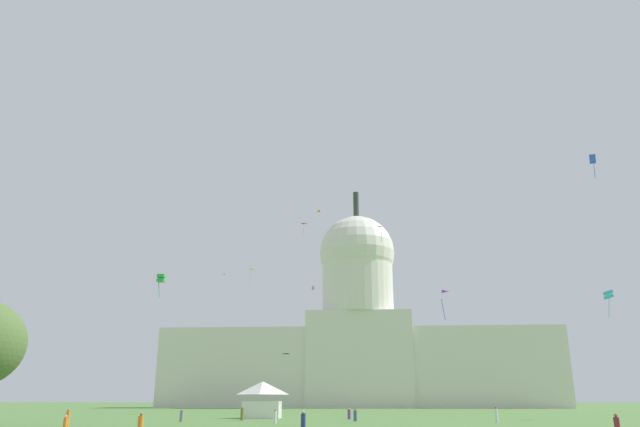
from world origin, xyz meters
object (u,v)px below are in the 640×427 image
Objects in this scene: kite_violet_low at (442,297)px; person_denim_back_left at (355,416)px; person_olive_front_left at (242,414)px; kite_cyan_low at (608,295)px; capitol_building at (359,339)px; kite_magenta_high at (303,226)px; kite_orange_high at (317,213)px; kite_green_low at (161,279)px; kite_pink_mid at (313,288)px; person_purple_edge_east at (349,414)px; person_white_back_right at (496,415)px; kite_blue_high at (593,161)px; kite_lime_mid at (251,272)px; kite_black_low at (287,355)px; person_white_lawn_far_left at (275,417)px; person_orange_front_center at (68,419)px; person_navy_near_tent at (303,420)px; person_grey_near_tree_west at (182,416)px; kite_turquoise_mid at (223,275)px; person_orange_mid_right at (65,425)px; person_orange_lawn_far_right at (140,425)px; kite_red_high at (381,229)px; event_tent at (262,400)px.

person_denim_back_left is at bearing -68.84° from kite_violet_low.
kite_cyan_low reaches higher than person_olive_front_left.
kite_magenta_high is (-13.14, -43.99, 23.72)m from capitol_building.
kite_orange_high is 0.38× the size of kite_cyan_low.
kite_green_low is 86.03m from kite_pink_mid.
person_white_back_right reaches higher than person_purple_edge_east.
person_white_back_right is 0.56× the size of kite_violet_low.
kite_lime_mid is (-56.43, 41.46, -6.72)m from kite_blue_high.
kite_cyan_low is (49.41, -33.07, 5.75)m from kite_black_low.
kite_green_low is (-36.77, -14.81, 13.95)m from person_white_back_right.
person_olive_front_left is at bearing -58.62° from kite_violet_low.
person_white_lawn_far_left is 20.23m from kite_green_low.
person_purple_edge_east is 7.10m from person_denim_back_left.
capitol_building is 30.82× the size of kite_cyan_low.
kite_black_low reaches higher than person_white_lawn_far_left.
kite_black_low is at bearing 128.18° from kite_lime_mid.
person_orange_front_center is 70.46m from kite_cyan_low.
person_navy_near_tent is 9.55m from person_white_lawn_far_left.
person_olive_front_left is at bearing -98.08° from capitol_building.
kite_magenta_high is at bearing -114.17° from kite_violet_low.
kite_cyan_low is (55.87, 24.94, 1.84)m from kite_green_low.
kite_orange_high is (3.80, -6.09, 1.32)m from kite_magenta_high.
kite_turquoise_mid is at bearing -178.66° from person_grey_near_tree_west.
kite_turquoise_mid reaches higher than kite_lime_mid.
kite_magenta_high is at bearing -125.37° from person_purple_edge_east.
kite_magenta_high is (-11.92, 55.72, 43.11)m from person_purple_edge_east.
kite_green_low is (-20.36, -124.22, -5.27)m from capitol_building.
kite_magenta_high reaches higher than person_white_back_right.
person_white_back_right is at bearing 99.85° from kite_lime_mid.
capitol_building is 81.11× the size of person_purple_edge_east.
person_orange_mid_right is at bearing 63.41° from kite_magenta_high.
kite_cyan_low reaches higher than person_purple_edge_east.
person_orange_lawn_far_right is 1.82× the size of kite_pink_mid.
person_orange_front_center is 95.16m from kite_magenta_high.
kite_green_low is at bearing 83.95° from kite_blue_high.
person_denim_back_left is 1.00× the size of kite_orange_high.
kite_blue_high is at bearing -169.61° from kite_pink_mid.
kite_orange_high is at bearing 40.52° from kite_turquoise_mid.
kite_red_high is at bearing 153.76° from person_denim_back_left.
event_tent is at bearing 68.88° from kite_magenta_high.
person_orange_lawn_far_right is 19.77m from kite_green_low.
person_navy_near_tent is 58.87m from kite_black_low.
person_navy_near_tent is 0.87× the size of person_white_back_right.
kite_green_low reaches higher than person_olive_front_left.
person_orange_front_center reaches higher than person_orange_lawn_far_right.
kite_magenta_high is at bearing 11.88° from kite_blue_high.
event_tent reaches higher than person_white_back_right.
kite_orange_high reaches higher than kite_blue_high.
person_orange_front_center is 18.68m from person_grey_near_tree_west.
person_white_lawn_far_left is 23.80m from person_orange_lawn_far_right.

